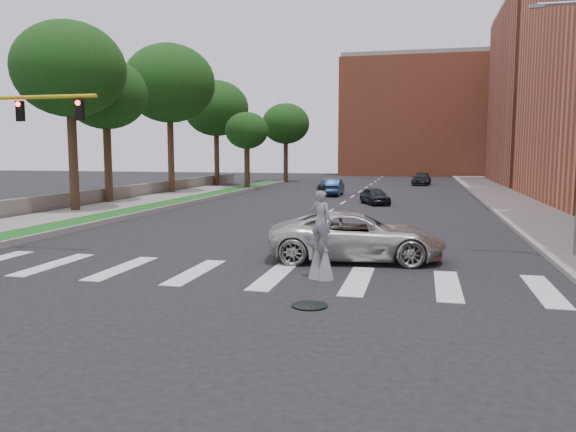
{
  "coord_description": "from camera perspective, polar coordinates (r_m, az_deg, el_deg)",
  "views": [
    {
      "loc": [
        5.61,
        -15.3,
        3.83
      ],
      "look_at": [
        1.37,
        2.53,
        1.7
      ],
      "focal_mm": 35.0,
      "sensor_mm": 36.0,
      "label": 1
    }
  ],
  "objects": [
    {
      "name": "car_near",
      "position": [
        40.8,
        8.82,
        2.02
      ],
      "size": [
        2.73,
        3.83,
        1.21
      ],
      "primitive_type": "imported",
      "rotation": [
        0.0,
        0.0,
        0.41
      ],
      "color": "black",
      "rests_on": "ground"
    },
    {
      "name": "tree_4",
      "position": [
        51.43,
        -11.98,
        13.02
      ],
      "size": [
        8.03,
        8.03,
        13.12
      ],
      "color": "#372416",
      "rests_on": "ground"
    },
    {
      "name": "car_mid",
      "position": [
        48.53,
        4.56,
        2.95
      ],
      "size": [
        1.59,
        4.42,
        1.45
      ],
      "primitive_type": "imported",
      "rotation": [
        0.0,
        0.0,
        3.15
      ],
      "color": "#142749",
      "rests_on": "ground"
    },
    {
      "name": "car_far",
      "position": [
        65.04,
        13.41,
        3.68
      ],
      "size": [
        2.3,
        4.82,
        1.35
      ],
      "primitive_type": "imported",
      "rotation": [
        0.0,
        0.0,
        -0.09
      ],
      "color": "black",
      "rests_on": "ground"
    },
    {
      "name": "tree_7",
      "position": [
        70.12,
        -0.23,
        9.33
      ],
      "size": [
        5.88,
        5.88,
        9.67
      ],
      "color": "#372416",
      "rests_on": "ground"
    },
    {
      "name": "grass_median",
      "position": [
        39.41,
        -12.43,
        1.08
      ],
      "size": [
        2.0,
        60.0,
        0.25
      ],
      "primitive_type": "cube",
      "color": "#16501A",
      "rests_on": "ground"
    },
    {
      "name": "building_far",
      "position": [
        71.48,
        27.09,
        10.87
      ],
      "size": [
        16.0,
        22.0,
        20.0
      ],
      "primitive_type": "cube",
      "color": "#A5523C",
      "rests_on": "ground"
    },
    {
      "name": "tree_6",
      "position": [
        55.7,
        -4.21,
        8.58
      ],
      "size": [
        4.24,
        4.24,
        7.61
      ],
      "color": "#372416",
      "rests_on": "ground"
    },
    {
      "name": "stone_wall",
      "position": [
        43.75,
        -17.81,
        2.02
      ],
      "size": [
        0.5,
        56.0,
        1.1
      ],
      "primitive_type": "cube",
      "color": "#615B53",
      "rests_on": "ground"
    },
    {
      "name": "tree_5",
      "position": [
        62.59,
        -7.33,
        10.77
      ],
      "size": [
        7.08,
        7.08,
        11.44
      ],
      "color": "#372416",
      "rests_on": "ground"
    },
    {
      "name": "building_backdrop",
      "position": [
        93.45,
        13.79,
        9.62
      ],
      "size": [
        26.0,
        14.0,
        18.0
      ],
      "primitive_type": "cube",
      "color": "#C6603E",
      "rests_on": "ground"
    },
    {
      "name": "ground_plane",
      "position": [
        16.75,
        -6.63,
        -6.64
      ],
      "size": [
        160.0,
        160.0,
        0.0
      ],
      "primitive_type": "plane",
      "color": "black",
      "rests_on": "ground"
    },
    {
      "name": "stilt_performer",
      "position": [
        16.79,
        3.38,
        -2.52
      ],
      "size": [
        0.81,
        0.68,
        2.89
      ],
      "rotation": [
        0.0,
        0.0,
        2.72
      ],
      "color": "#372416",
      "rests_on": "ground"
    },
    {
      "name": "sidewalk_right",
      "position": [
        41.06,
        22.97,
        0.88
      ],
      "size": [
        5.0,
        90.0,
        0.18
      ],
      "primitive_type": "cube",
      "color": "gray",
      "rests_on": "ground"
    },
    {
      "name": "tree_2",
      "position": [
        37.49,
        -21.33,
        13.66
      ],
      "size": [
        6.77,
        6.77,
        11.62
      ],
      "color": "#372416",
      "rests_on": "ground"
    },
    {
      "name": "suv_crossing",
      "position": [
        19.85,
        6.97,
        -2.06
      ],
      "size": [
        6.42,
        3.59,
        1.69
      ],
      "primitive_type": "imported",
      "rotation": [
        0.0,
        0.0,
        1.7
      ],
      "color": "beige",
      "rests_on": "ground"
    },
    {
      "name": "tree_3",
      "position": [
        42.68,
        -18.05,
        11.65
      ],
      "size": [
        5.88,
        5.88,
        10.35
      ],
      "color": "#372416",
      "rests_on": "ground"
    },
    {
      "name": "manhole",
      "position": [
        14.09,
        2.2,
        -9.07
      ],
      "size": [
        0.9,
        0.9,
        0.04
      ],
      "primitive_type": "cylinder",
      "color": "black",
      "rests_on": "ground"
    },
    {
      "name": "median_curb",
      "position": [
        38.96,
        -11.04,
        1.08
      ],
      "size": [
        0.2,
        60.0,
        0.28
      ],
      "primitive_type": "cube",
      "color": "gray",
      "rests_on": "ground"
    },
    {
      "name": "sidewalk_left",
      "position": [
        32.54,
        -24.93,
        -0.59
      ],
      "size": [
        4.0,
        60.0,
        0.18
      ],
      "primitive_type": "cube",
      "color": "gray",
      "rests_on": "ground"
    },
    {
      "name": "traffic_signal",
      "position": [
        23.92,
        -26.89,
        6.69
      ],
      "size": [
        5.3,
        0.23,
        6.2
      ],
      "color": "black",
      "rests_on": "ground"
    }
  ]
}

